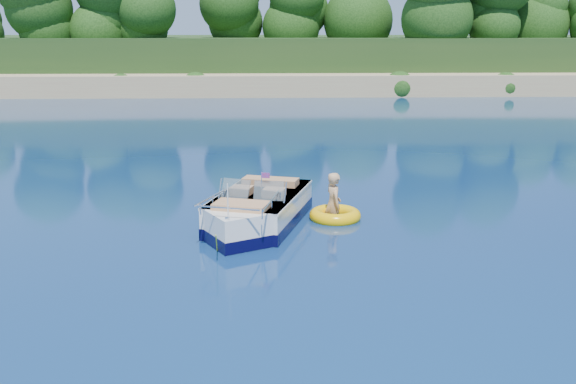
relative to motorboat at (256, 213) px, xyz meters
name	(u,v)px	position (x,y,z in m)	size (l,w,h in m)	color
ground	(408,285)	(2.79, -3.71, -0.33)	(160.00, 160.00, 0.00)	#0A1A4A
shoreline	(285,63)	(2.79, 60.06, 0.65)	(170.00, 59.00, 6.00)	tan
treeline	(296,18)	(2.83, 37.31, 5.22)	(150.00, 7.12, 8.19)	black
motorboat	(256,213)	(0.00, 0.00, 0.00)	(2.70, 4.91, 1.68)	silver
tow_tube	(335,215)	(1.93, 0.57, -0.24)	(1.44, 1.44, 0.34)	#FAB906
boy	(332,218)	(1.87, 0.65, -0.33)	(0.61, 0.40, 1.68)	tan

